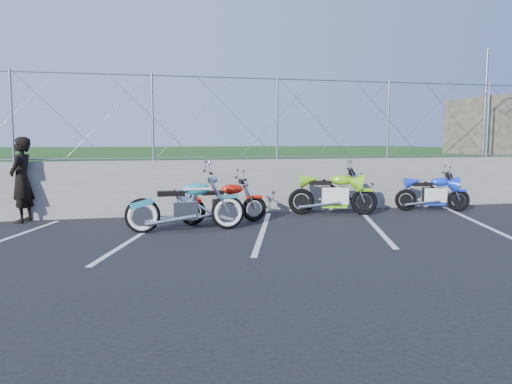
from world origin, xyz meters
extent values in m
plane|color=black|center=(0.00, 0.00, 0.00)|extent=(90.00, 90.00, 0.00)
cube|color=slate|center=(0.00, 3.50, 0.65)|extent=(30.00, 0.22, 1.30)
cube|color=#1A4612|center=(0.00, 13.50, 0.65)|extent=(30.00, 20.00, 1.30)
cylinder|color=gray|center=(0.00, 3.50, 3.25)|extent=(28.00, 0.03, 0.03)
cylinder|color=gray|center=(0.00, 3.50, 1.35)|extent=(28.00, 0.03, 0.03)
cylinder|color=gray|center=(7.20, 3.90, 2.80)|extent=(0.08, 0.08, 3.00)
cube|color=silver|center=(-2.40, 1.00, 0.00)|extent=(1.49, 4.31, 0.01)
cube|color=silver|center=(0.00, 1.00, 0.00)|extent=(1.49, 4.31, 0.01)
cube|color=silver|center=(2.40, 1.00, 0.00)|extent=(1.49, 4.31, 0.01)
cube|color=silver|center=(4.80, 1.00, 0.00)|extent=(1.49, 4.31, 0.01)
torus|color=black|center=(-2.31, 1.29, 0.34)|extent=(0.68, 0.13, 0.68)
torus|color=black|center=(-0.64, 1.34, 0.34)|extent=(0.68, 0.13, 0.68)
cube|color=silver|center=(-1.49, 1.31, 0.41)|extent=(0.48, 0.30, 0.35)
ellipsoid|color=teal|center=(-1.27, 1.32, 0.82)|extent=(0.55, 0.27, 0.24)
cube|color=black|center=(-1.76, 1.30, 0.75)|extent=(0.52, 0.26, 0.09)
cube|color=teal|center=(-0.64, 1.34, 0.66)|extent=(0.40, 0.17, 0.06)
cylinder|color=silver|center=(-1.04, 1.33, 1.15)|extent=(0.05, 0.74, 0.03)
torus|color=black|center=(-1.28, 1.95, 0.28)|extent=(0.57, 0.16, 0.56)
torus|color=black|center=(0.08, 2.10, 0.28)|extent=(0.57, 0.16, 0.56)
cube|color=black|center=(-0.61, 2.02, 0.36)|extent=(0.45, 0.30, 0.31)
ellipsoid|color=red|center=(-0.41, 2.04, 0.73)|extent=(0.50, 0.27, 0.21)
cube|color=black|center=(-0.85, 2.00, 0.67)|extent=(0.48, 0.27, 0.08)
cube|color=red|center=(0.08, 2.10, 0.55)|extent=(0.36, 0.17, 0.05)
cylinder|color=silver|center=(-0.22, 2.07, 0.95)|extent=(0.10, 0.65, 0.03)
torus|color=black|center=(1.41, 2.83, 0.31)|extent=(0.63, 0.30, 0.62)
torus|color=black|center=(2.82, 2.37, 0.31)|extent=(0.63, 0.30, 0.62)
cube|color=black|center=(2.10, 2.61, 0.42)|extent=(0.55, 0.42, 0.35)
ellipsoid|color=#78D51A|center=(2.32, 2.54, 0.83)|extent=(0.60, 0.41, 0.24)
cube|color=black|center=(1.84, 2.69, 0.76)|extent=(0.57, 0.40, 0.09)
cube|color=#78D51A|center=(2.82, 2.37, 0.60)|extent=(0.42, 0.27, 0.06)
cylinder|color=silver|center=(2.49, 2.48, 1.08)|extent=(0.26, 0.72, 0.03)
torus|color=black|center=(4.17, 2.79, 0.27)|extent=(0.55, 0.26, 0.55)
torus|color=black|center=(5.40, 2.41, 0.27)|extent=(0.55, 0.26, 0.55)
cube|color=black|center=(4.77, 2.61, 0.36)|extent=(0.48, 0.37, 0.31)
ellipsoid|color=#1734D9|center=(4.96, 2.55, 0.73)|extent=(0.53, 0.36, 0.21)
cube|color=black|center=(4.54, 2.68, 0.67)|extent=(0.50, 0.34, 0.08)
cube|color=#1734D9|center=(5.40, 2.41, 0.53)|extent=(0.37, 0.23, 0.05)
cylinder|color=silver|center=(5.11, 2.50, 0.94)|extent=(0.22, 0.63, 0.03)
imported|color=black|center=(-4.81, 3.20, 0.92)|extent=(0.59, 0.76, 1.84)
camera|label=1|loc=(-2.42, -8.38, 1.81)|focal=35.00mm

